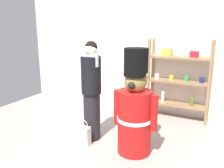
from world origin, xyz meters
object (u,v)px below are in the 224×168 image
at_px(person_shopper, 91,90).
at_px(shopping_bag, 84,136).
at_px(merchandise_shelf, 178,79).
at_px(teddy_bear_guard, 135,110).

height_order(person_shopper, shopping_bag, person_shopper).
distance_m(merchandise_shelf, shopping_bag, 2.23).
bearing_deg(teddy_bear_guard, merchandise_shelf, 80.12).
relative_size(person_shopper, shopping_bag, 3.79).
bearing_deg(person_shopper, shopping_bag, -89.80).
distance_m(merchandise_shelf, person_shopper, 1.90).
xyz_separation_m(merchandise_shelf, teddy_bear_guard, (-0.29, -1.66, -0.16)).
xyz_separation_m(person_shopper, shopping_bag, (0.00, -0.26, -0.69)).
bearing_deg(person_shopper, merchandise_shelf, 55.54).
bearing_deg(merchandise_shelf, teddy_bear_guard, -99.88).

